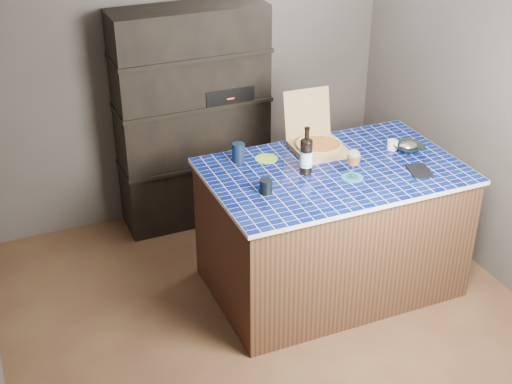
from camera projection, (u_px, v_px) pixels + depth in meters
name	position (u px, v px, depth m)	size (l,w,h in m)	color
room	(272.00, 157.00, 4.31)	(3.50, 3.50, 3.50)	brown
shelving_unit	(193.00, 118.00, 5.70)	(1.20, 0.41, 1.80)	black
kitchen_island	(331.00, 228.00, 5.06)	(1.73, 1.11, 0.95)	#4C351D
pizza_box	(317.00, 143.00, 5.06)	(0.37, 0.45, 0.39)	tan
mead_bottle	(306.00, 155.00, 4.72)	(0.09, 0.09, 0.33)	black
teal_trivet	(352.00, 177.00, 4.71)	(0.15, 0.15, 0.01)	#197487
wine_glass	(354.00, 158.00, 4.65)	(0.09, 0.09, 0.20)	white
tumbler	(266.00, 186.00, 4.51)	(0.08, 0.08, 0.09)	black
dvd_case	(420.00, 171.00, 4.79)	(0.14, 0.19, 0.02)	black
bowl	(408.00, 147.00, 5.07)	(0.21, 0.21, 0.05)	black
foil_contents	(408.00, 146.00, 5.06)	(0.13, 0.11, 0.06)	#ADAFB9
white_jar	(392.00, 145.00, 5.09)	(0.08, 0.08, 0.06)	white
navy_cup	(238.00, 153.00, 4.90)	(0.09, 0.09, 0.14)	black
green_trivet	(266.00, 159.00, 4.96)	(0.16, 0.16, 0.01)	#84C52A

